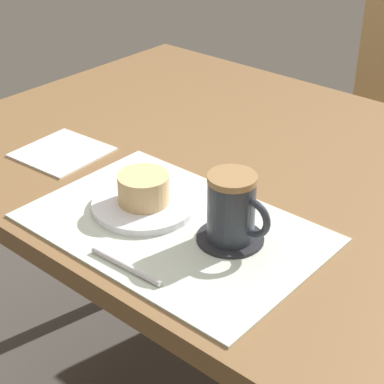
# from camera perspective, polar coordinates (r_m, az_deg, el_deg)

# --- Properties ---
(dining_table) EXTENTS (1.31, 0.87, 0.76)m
(dining_table) POSITION_cam_1_polar(r_m,az_deg,el_deg) (1.22, 6.57, -1.10)
(dining_table) COLOR brown
(dining_table) RESTS_ON ground_plane
(placemat) EXTENTS (0.46, 0.30, 0.00)m
(placemat) POSITION_cam_1_polar(r_m,az_deg,el_deg) (1.00, -1.50, -3.25)
(placemat) COLOR silver
(placemat) RESTS_ON dining_table
(pastry_plate) EXTENTS (0.17, 0.17, 0.01)m
(pastry_plate) POSITION_cam_1_polar(r_m,az_deg,el_deg) (1.05, -4.25, -1.12)
(pastry_plate) COLOR white
(pastry_plate) RESTS_ON placemat
(pastry) EXTENTS (0.08, 0.08, 0.05)m
(pastry) POSITION_cam_1_polar(r_m,az_deg,el_deg) (1.03, -4.31, 0.32)
(pastry) COLOR #E5BC7F
(pastry) RESTS_ON pastry_plate
(coffee_coaster) EXTENTS (0.10, 0.10, 0.00)m
(coffee_coaster) POSITION_cam_1_polar(r_m,az_deg,el_deg) (0.97, 3.41, -4.11)
(coffee_coaster) COLOR #232328
(coffee_coaster) RESTS_ON placemat
(coffee_mug) EXTENTS (0.11, 0.07, 0.11)m
(coffee_mug) POSITION_cam_1_polar(r_m,az_deg,el_deg) (0.94, 3.64, -1.40)
(coffee_mug) COLOR #2D333D
(coffee_mug) RESTS_ON coffee_coaster
(teaspoon) EXTENTS (0.13, 0.01, 0.01)m
(teaspoon) POSITION_cam_1_polar(r_m,az_deg,el_deg) (0.92, -5.90, -6.58)
(teaspoon) COLOR silver
(teaspoon) RESTS_ON placemat
(paper_napkin) EXTENTS (0.16, 0.16, 0.00)m
(paper_napkin) POSITION_cam_1_polar(r_m,az_deg,el_deg) (1.25, -11.45, 3.49)
(paper_napkin) COLOR white
(paper_napkin) RESTS_ON dining_table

